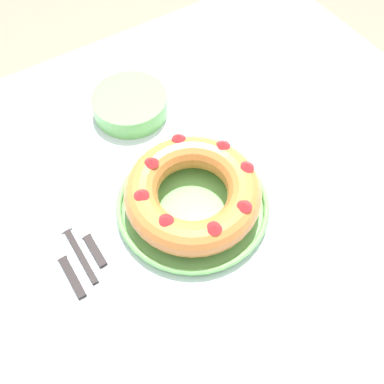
{
  "coord_description": "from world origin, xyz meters",
  "views": [
    {
      "loc": [
        -0.24,
        -0.41,
        1.58
      ],
      "look_at": [
        0.02,
        0.0,
        0.83
      ],
      "focal_mm": 42.0,
      "sensor_mm": 36.0,
      "label": 1
    }
  ],
  "objects_px": {
    "side_bowl": "(130,104)",
    "fork": "(72,240)",
    "serving_knife": "(63,260)",
    "cake_knife": "(87,237)",
    "bundt_cake": "(192,192)",
    "serving_dish": "(192,204)"
  },
  "relations": [
    {
      "from": "side_bowl",
      "to": "fork",
      "type": "bearing_deg",
      "value": -137.11
    },
    {
      "from": "serving_dish",
      "to": "serving_knife",
      "type": "bearing_deg",
      "value": 173.19
    },
    {
      "from": "serving_dish",
      "to": "cake_knife",
      "type": "bearing_deg",
      "value": 166.39
    },
    {
      "from": "serving_dish",
      "to": "bundt_cake",
      "type": "bearing_deg",
      "value": -12.68
    },
    {
      "from": "serving_dish",
      "to": "bundt_cake",
      "type": "relative_size",
      "value": 1.15
    },
    {
      "from": "bundt_cake",
      "to": "serving_knife",
      "type": "bearing_deg",
      "value": 173.19
    },
    {
      "from": "bundt_cake",
      "to": "serving_knife",
      "type": "relative_size",
      "value": 1.32
    },
    {
      "from": "serving_dish",
      "to": "bundt_cake",
      "type": "xyz_separation_m",
      "value": [
        0.0,
        -0.0,
        0.05
      ]
    },
    {
      "from": "side_bowl",
      "to": "cake_knife",
      "type": "bearing_deg",
      "value": -132.8
    },
    {
      "from": "serving_knife",
      "to": "cake_knife",
      "type": "distance_m",
      "value": 0.06
    },
    {
      "from": "bundt_cake",
      "to": "cake_knife",
      "type": "bearing_deg",
      "value": 166.39
    },
    {
      "from": "cake_knife",
      "to": "side_bowl",
      "type": "xyz_separation_m",
      "value": [
        0.24,
        0.26,
        0.02
      ]
    },
    {
      "from": "bundt_cake",
      "to": "fork",
      "type": "relative_size",
      "value": 1.49
    },
    {
      "from": "serving_dish",
      "to": "bundt_cake",
      "type": "height_order",
      "value": "bundt_cake"
    },
    {
      "from": "fork",
      "to": "serving_knife",
      "type": "height_order",
      "value": "serving_knife"
    },
    {
      "from": "fork",
      "to": "serving_knife",
      "type": "relative_size",
      "value": 0.88
    },
    {
      "from": "serving_dish",
      "to": "fork",
      "type": "distance_m",
      "value": 0.25
    },
    {
      "from": "fork",
      "to": "cake_knife",
      "type": "relative_size",
      "value": 1.08
    },
    {
      "from": "bundt_cake",
      "to": "serving_knife",
      "type": "xyz_separation_m",
      "value": [
        -0.28,
        0.03,
        -0.06
      ]
    },
    {
      "from": "serving_dish",
      "to": "cake_knife",
      "type": "xyz_separation_m",
      "value": [
        -0.22,
        0.05,
        -0.01
      ]
    },
    {
      "from": "serving_dish",
      "to": "cake_knife",
      "type": "relative_size",
      "value": 1.86
    },
    {
      "from": "side_bowl",
      "to": "bundt_cake",
      "type": "bearing_deg",
      "value": -94.2
    }
  ]
}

